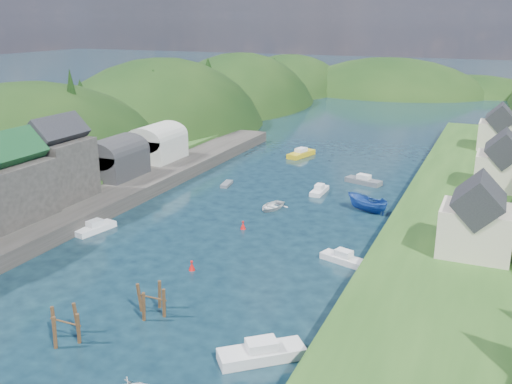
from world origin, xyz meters
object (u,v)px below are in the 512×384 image
at_px(piling_cluster_far, 152,303).
at_px(channel_buoy_near, 192,266).
at_px(piling_cluster_near, 66,328).
at_px(channel_buoy_far, 243,225).

distance_m(piling_cluster_far, channel_buoy_near, 9.71).
xyz_separation_m(piling_cluster_near, channel_buoy_far, (2.65, 29.35, -0.62)).
bearing_deg(piling_cluster_far, channel_buoy_near, 98.09).
relative_size(channel_buoy_near, channel_buoy_far, 1.00).
distance_m(channel_buoy_near, channel_buoy_far, 13.29).
height_order(channel_buoy_near, channel_buoy_far, same).
relative_size(piling_cluster_near, channel_buoy_far, 3.04).
xyz_separation_m(piling_cluster_near, piling_cluster_far, (4.15, 6.47, 0.02)).
bearing_deg(channel_buoy_near, piling_cluster_near, -99.83).
xyz_separation_m(piling_cluster_near, channel_buoy_near, (2.78, 16.06, -0.62)).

